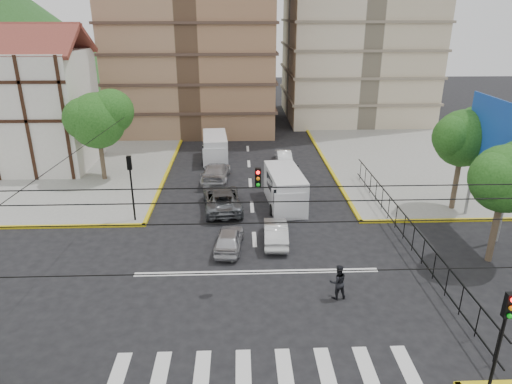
{
  "coord_description": "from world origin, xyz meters",
  "views": [
    {
      "loc": [
        -0.83,
        -19.85,
        12.91
      ],
      "look_at": [
        0.01,
        2.75,
        4.0
      ],
      "focal_mm": 32.0,
      "sensor_mm": 36.0,
      "label": 1
    }
  ],
  "objects_px": {
    "van_right_lane": "(285,190)",
    "traffic_light_nw": "(131,178)",
    "traffic_light_se": "(503,330)",
    "car_white_front_right": "(276,232)",
    "pedestrian_crosswalk": "(338,282)",
    "van_left_lane": "(215,149)",
    "car_silver_front_left": "(229,239)"
  },
  "relations": [
    {
      "from": "car_white_front_right",
      "to": "pedestrian_crosswalk",
      "type": "height_order",
      "value": "pedestrian_crosswalk"
    },
    {
      "from": "traffic_light_nw",
      "to": "car_silver_front_left",
      "type": "height_order",
      "value": "traffic_light_nw"
    },
    {
      "from": "traffic_light_se",
      "to": "van_right_lane",
      "type": "distance_m",
      "value": 18.76
    },
    {
      "from": "traffic_light_nw",
      "to": "van_right_lane",
      "type": "bearing_deg",
      "value": 12.5
    },
    {
      "from": "car_silver_front_left",
      "to": "car_white_front_right",
      "type": "bearing_deg",
      "value": -159.43
    },
    {
      "from": "car_white_front_right",
      "to": "pedestrian_crosswalk",
      "type": "relative_size",
      "value": 2.23
    },
    {
      "from": "pedestrian_crosswalk",
      "to": "traffic_light_se",
      "type": "bearing_deg",
      "value": 112.76
    },
    {
      "from": "van_left_lane",
      "to": "car_white_front_right",
      "type": "bearing_deg",
      "value": -79.42
    },
    {
      "from": "van_right_lane",
      "to": "pedestrian_crosswalk",
      "type": "xyz_separation_m",
      "value": [
        1.44,
        -11.32,
        -0.33
      ]
    },
    {
      "from": "traffic_light_nw",
      "to": "car_silver_front_left",
      "type": "relative_size",
      "value": 1.16
    },
    {
      "from": "car_silver_front_left",
      "to": "van_right_lane",
      "type": "bearing_deg",
      "value": -116.44
    },
    {
      "from": "van_right_lane",
      "to": "pedestrian_crosswalk",
      "type": "distance_m",
      "value": 11.41
    },
    {
      "from": "car_silver_front_left",
      "to": "car_white_front_right",
      "type": "relative_size",
      "value": 0.95
    },
    {
      "from": "van_left_lane",
      "to": "traffic_light_se",
      "type": "bearing_deg",
      "value": -73.64
    },
    {
      "from": "van_right_lane",
      "to": "car_white_front_right",
      "type": "xyz_separation_m",
      "value": [
        -1.09,
        -5.43,
        -0.57
      ]
    },
    {
      "from": "van_right_lane",
      "to": "car_white_front_right",
      "type": "height_order",
      "value": "van_right_lane"
    },
    {
      "from": "traffic_light_se",
      "to": "van_left_lane",
      "type": "distance_m",
      "value": 30.8
    },
    {
      "from": "van_left_lane",
      "to": "car_silver_front_left",
      "type": "height_order",
      "value": "van_left_lane"
    },
    {
      "from": "van_right_lane",
      "to": "traffic_light_nw",
      "type": "bearing_deg",
      "value": -173.08
    },
    {
      "from": "car_silver_front_left",
      "to": "pedestrian_crosswalk",
      "type": "bearing_deg",
      "value": 141.63
    },
    {
      "from": "van_right_lane",
      "to": "van_left_lane",
      "type": "distance_m",
      "value": 12.18
    },
    {
      "from": "traffic_light_nw",
      "to": "van_right_lane",
      "type": "xyz_separation_m",
      "value": [
        10.15,
        2.25,
        -1.89
      ]
    },
    {
      "from": "van_right_lane",
      "to": "van_left_lane",
      "type": "relative_size",
      "value": 1.05
    },
    {
      "from": "car_white_front_right",
      "to": "traffic_light_se",
      "type": "bearing_deg",
      "value": 120.09
    },
    {
      "from": "traffic_light_nw",
      "to": "van_right_lane",
      "type": "distance_m",
      "value": 10.57
    },
    {
      "from": "traffic_light_se",
      "to": "car_silver_front_left",
      "type": "bearing_deg",
      "value": 128.6
    },
    {
      "from": "traffic_light_se",
      "to": "car_white_front_right",
      "type": "distance_m",
      "value": 14.25
    },
    {
      "from": "traffic_light_se",
      "to": "car_white_front_right",
      "type": "bearing_deg",
      "value": 117.75
    },
    {
      "from": "car_white_front_right",
      "to": "van_right_lane",
      "type": "bearing_deg",
      "value": -98.98
    },
    {
      "from": "traffic_light_se",
      "to": "traffic_light_nw",
      "type": "xyz_separation_m",
      "value": [
        -15.6,
        15.6,
        0.0
      ]
    },
    {
      "from": "car_silver_front_left",
      "to": "traffic_light_nw",
      "type": "bearing_deg",
      "value": -26.31
    },
    {
      "from": "car_silver_front_left",
      "to": "traffic_light_se",
      "type": "bearing_deg",
      "value": 134.27
    }
  ]
}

